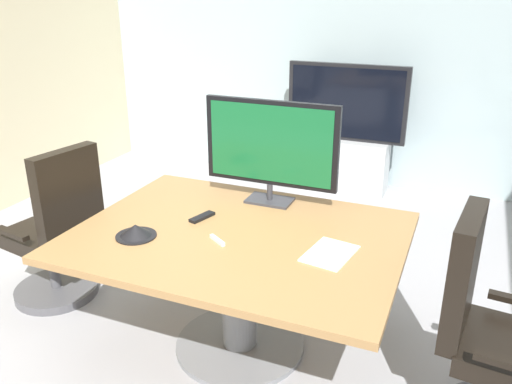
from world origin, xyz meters
name	(u,v)px	position (x,y,z in m)	size (l,w,h in m)	color
ground_plane	(208,353)	(0.00, 0.00, 0.00)	(7.56, 7.56, 0.00)	#99999E
wall_back_glass_partition	(351,52)	(0.00, 3.28, 1.37)	(5.72, 0.10, 2.75)	#9EB2B7
conference_table	(239,263)	(0.15, 0.13, 0.57)	(1.77, 1.33, 0.75)	olive
office_chair_left	(58,238)	(-1.17, 0.15, 0.46)	(0.63, 0.61, 1.09)	#4C4C51
office_chair_right	(492,347)	(1.47, 0.04, 0.46)	(0.62, 0.60, 1.09)	#4C4C51
tv_monitor	(271,146)	(0.14, 0.63, 1.11)	(0.84, 0.18, 0.64)	#333338
wall_display_unit	(344,149)	(0.07, 2.93, 0.44)	(1.20, 0.36, 1.31)	#B7BABC
conference_phone	(136,231)	(-0.34, -0.12, 0.78)	(0.22, 0.22, 0.07)	black
remote_control	(202,217)	(-0.13, 0.23, 0.76)	(0.05, 0.17, 0.02)	black
whiteboard_marker	(217,240)	(0.09, -0.01, 0.76)	(0.13, 0.02, 0.02)	silver
paper_notepad	(330,253)	(0.67, 0.09, 0.76)	(0.21, 0.30, 0.01)	white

